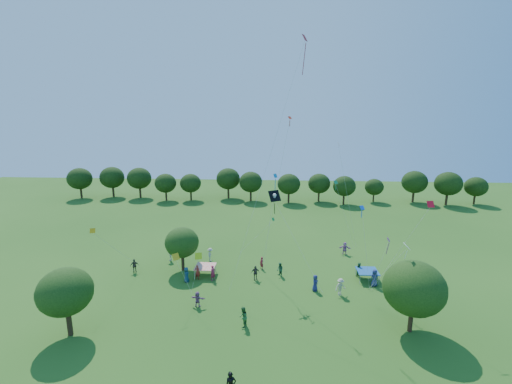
# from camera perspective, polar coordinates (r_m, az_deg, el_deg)

# --- Properties ---
(near_tree_west) EXTENTS (4.26, 4.26, 5.76)m
(near_tree_west) POSITION_cam_1_polar(r_m,az_deg,el_deg) (32.22, -29.20, -14.33)
(near_tree_west) COLOR #422B19
(near_tree_west) RESTS_ON ground
(near_tree_north) EXTENTS (3.87, 3.87, 5.15)m
(near_tree_north) POSITION_cam_1_polar(r_m,az_deg,el_deg) (40.52, -12.25, -8.23)
(near_tree_north) COLOR #422B19
(near_tree_north) RESTS_ON ground
(near_tree_east) EXTENTS (4.94, 4.94, 6.13)m
(near_tree_east) POSITION_cam_1_polar(r_m,az_deg,el_deg) (31.51, 24.84, -14.36)
(near_tree_east) COLOR #422B19
(near_tree_east) RESTS_ON ground
(treeline) EXTENTS (88.01, 8.77, 6.77)m
(treeline) POSITION_cam_1_polar(r_m,az_deg,el_deg) (72.17, 0.72, 1.71)
(treeline) COLOR #422B19
(treeline) RESTS_ON ground
(tent_red_stripe) EXTENTS (2.20, 2.20, 1.10)m
(tent_red_stripe) POSITION_cam_1_polar(r_m,az_deg,el_deg) (39.70, -8.47, -12.21)
(tent_red_stripe) COLOR #F7481D
(tent_red_stripe) RESTS_ON ground
(tent_blue) EXTENTS (2.20, 2.20, 1.10)m
(tent_blue) POSITION_cam_1_polar(r_m,az_deg,el_deg) (40.16, 18.07, -12.42)
(tent_blue) COLOR #175396
(tent_blue) RESTS_ON ground
(crowd_person_0) EXTENTS (0.76, 0.96, 1.71)m
(crowd_person_0) POSITION_cam_1_polar(r_m,az_deg,el_deg) (36.72, 9.83, -14.71)
(crowd_person_0) COLOR navy
(crowd_person_0) RESTS_ON ground
(crowd_person_1) EXTENTS (0.74, 0.73, 1.70)m
(crowd_person_1) POSITION_cam_1_polar(r_m,az_deg,el_deg) (38.54, -7.17, -13.27)
(crowd_person_1) COLOR maroon
(crowd_person_1) RESTS_ON ground
(crowd_person_2) EXTENTS (0.78, 0.88, 1.58)m
(crowd_person_2) POSITION_cam_1_polar(r_m,az_deg,el_deg) (39.26, 4.03, -12.78)
(crowd_person_2) COLOR #26593B
(crowd_person_2) RESTS_ON ground
(crowd_person_3) EXTENTS (0.52, 1.12, 1.70)m
(crowd_person_3) POSITION_cam_1_polar(r_m,az_deg,el_deg) (43.31, -7.64, -10.30)
(crowd_person_3) COLOR beige
(crowd_person_3) RESTS_ON ground
(crowd_person_4) EXTENTS (1.04, 0.67, 1.64)m
(crowd_person_4) POSITION_cam_1_polar(r_m,az_deg,el_deg) (38.41, -0.12, -13.31)
(crowd_person_4) COLOR #3F3733
(crowd_person_4) RESTS_ON ground
(crowd_person_5) EXTENTS (1.59, 0.77, 1.63)m
(crowd_person_5) POSITION_cam_1_polar(r_m,az_deg,el_deg) (46.41, 14.57, -9.06)
(crowd_person_5) COLOR #A7619B
(crowd_person_5) RESTS_ON ground
(crowd_person_6) EXTENTS (0.72, 0.92, 1.66)m
(crowd_person_6) POSITION_cam_1_polar(r_m,az_deg,el_deg) (38.70, -11.52, -13.35)
(crowd_person_6) COLOR navy
(crowd_person_6) RESTS_ON ground
(crowd_person_7) EXTENTS (0.64, 0.64, 1.48)m
(crowd_person_7) POSITION_cam_1_polar(r_m,az_deg,el_deg) (40.89, 0.96, -11.77)
(crowd_person_7) COLOR maroon
(crowd_person_7) RESTS_ON ground
(crowd_person_8) EXTENTS (0.58, 0.94, 1.79)m
(crowd_person_8) POSITION_cam_1_polar(r_m,az_deg,el_deg) (30.87, -2.16, -20.10)
(crowd_person_8) COLOR #2B642D
(crowd_person_8) RESTS_ON ground
(crowd_person_9) EXTENTS (1.28, 0.97, 1.78)m
(crowd_person_9) POSITION_cam_1_polar(r_m,az_deg,el_deg) (36.39, 13.90, -15.11)
(crowd_person_9) COLOR #BFB298
(crowd_person_9) RESTS_ON ground
(crowd_person_10) EXTENTS (1.04, 0.71, 1.62)m
(crowd_person_10) POSITION_cam_1_polar(r_m,az_deg,el_deg) (42.43, -19.58, -11.49)
(crowd_person_10) COLOR #403A33
(crowd_person_10) RESTS_ON ground
(crowd_person_11) EXTENTS (1.47, 0.75, 1.50)m
(crowd_person_11) POSITION_cam_1_polar(r_m,az_deg,el_deg) (34.08, -9.72, -17.19)
(crowd_person_11) COLOR #8A5080
(crowd_person_11) RESTS_ON ground
(crowd_person_12) EXTENTS (1.02, 0.73, 1.86)m
(crowd_person_12) POSITION_cam_1_polar(r_m,az_deg,el_deg) (39.08, 19.13, -13.38)
(crowd_person_12) COLOR navy
(crowd_person_12) RESTS_ON ground
(crowd_person_13) EXTENTS (0.72, 0.56, 1.69)m
(crowd_person_13) POSITION_cam_1_polar(r_m,az_deg,el_deg) (39.01, -9.74, -13.03)
(crowd_person_13) COLOR maroon
(crowd_person_13) RESTS_ON ground
(crowd_person_14) EXTENTS (0.80, 0.88, 1.59)m
(crowd_person_14) POSITION_cam_1_polar(r_m,az_deg,el_deg) (40.85, 16.84, -12.27)
(crowd_person_14) COLOR #285D2F
(crowd_person_14) RESTS_ON ground
(crowd_person_15) EXTENTS (1.05, 1.35, 1.88)m
(crowd_person_15) POSITION_cam_1_polar(r_m,az_deg,el_deg) (44.36, -14.17, -9.89)
(crowd_person_15) COLOR #A59F84
(crowd_person_15) RESTS_ON ground
(pirate_kite) EXTENTS (5.39, 5.20, 8.78)m
(pirate_kite) POSITION_cam_1_polar(r_m,az_deg,el_deg) (35.01, 3.23, -0.86)
(pirate_kite) COLOR black
(red_high_kite) EXTENTS (7.28, 7.23, 24.10)m
(red_high_kite) POSITION_cam_1_polar(r_m,az_deg,el_deg) (35.18, 5.98, 17.32)
(red_high_kite) COLOR red
(small_kite_0) EXTENTS (4.10, 2.06, 9.29)m
(small_kite_0) POSITION_cam_1_polar(r_m,az_deg,el_deg) (32.56, 25.71, -4.14)
(small_kite_0) COLOR red
(small_kite_1) EXTENTS (1.51, 6.00, 6.01)m
(small_kite_1) POSITION_cam_1_polar(r_m,az_deg,el_deg) (36.58, -24.34, -6.99)
(small_kite_1) COLOR orange
(small_kite_2) EXTENTS (1.21, 0.54, 4.02)m
(small_kite_2) POSITION_cam_1_polar(r_m,az_deg,el_deg) (32.26, -9.64, -10.91)
(small_kite_2) COLOR #A5C311
(small_kite_3) EXTENTS (4.21, 1.60, 4.09)m
(small_kite_3) POSITION_cam_1_polar(r_m,az_deg,el_deg) (42.16, 1.92, -5.56)
(small_kite_3) COLOR #1A9037
(small_kite_4) EXTENTS (1.52, 0.45, 8.32)m
(small_kite_4) POSITION_cam_1_polar(r_m,az_deg,el_deg) (32.93, 17.48, -5.21)
(small_kite_4) COLOR blue
(small_kite_5) EXTENTS (1.45, 0.49, 5.21)m
(small_kite_5) POSITION_cam_1_polar(r_m,az_deg,el_deg) (34.56, 20.86, -8.71)
(small_kite_5) COLOR #90187F
(small_kite_6) EXTENTS (1.87, 4.29, 6.16)m
(small_kite_6) POSITION_cam_1_polar(r_m,az_deg,el_deg) (31.15, 23.17, -9.25)
(small_kite_6) COLOR white
(small_kite_7) EXTENTS (1.35, 1.48, 10.46)m
(small_kite_7) POSITION_cam_1_polar(r_m,az_deg,el_deg) (35.93, 2.88, -0.49)
(small_kite_7) COLOR #0C7FC2
(small_kite_8) EXTENTS (2.98, 1.00, 16.24)m
(small_kite_8) POSITION_cam_1_polar(r_m,az_deg,el_deg) (35.63, 4.15, 4.27)
(small_kite_8) COLOR red
(small_kite_9) EXTENTS (3.41, 2.56, 13.37)m
(small_kite_9) POSITION_cam_1_polar(r_m,az_deg,el_deg) (41.17, 14.41, 2.82)
(small_kite_9) COLOR #F0430C
(small_kite_10) EXTENTS (1.57, 0.69, 3.94)m
(small_kite_10) POSITION_cam_1_polar(r_m,az_deg,el_deg) (32.73, -13.05, -10.88)
(small_kite_10) COLOR #EBA814
(small_kite_11) EXTENTS (3.22, 1.70, 8.92)m
(small_kite_11) POSITION_cam_1_polar(r_m,az_deg,el_deg) (41.64, 13.71, -0.65)
(small_kite_11) COLOR #157842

